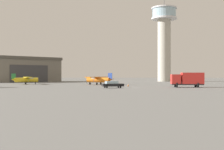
# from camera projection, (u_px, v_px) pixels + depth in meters

# --- Properties ---
(ground_plane) EXTENTS (400.00, 400.00, 0.00)m
(ground_plane) POSITION_uv_depth(u_px,v_px,m) (127.00, 88.00, 59.87)
(ground_plane) COLOR slate
(control_tower) EXTENTS (10.03, 10.03, 33.19)m
(control_tower) POSITION_uv_depth(u_px,v_px,m) (164.00, 36.00, 114.63)
(control_tower) COLOR #B2AD9E
(control_tower) RESTS_ON ground_plane
(hangar) EXTENTS (30.28, 29.38, 9.02)m
(hangar) POSITION_uv_depth(u_px,v_px,m) (21.00, 70.00, 106.93)
(hangar) COLOR #6B665B
(hangar) RESTS_ON ground_plane
(airplane_orange) EXTENTS (8.09, 10.21, 3.09)m
(airplane_orange) POSITION_uv_depth(u_px,v_px,m) (98.00, 79.00, 76.54)
(airplane_orange) COLOR orange
(airplane_orange) RESTS_ON ground_plane
(airplane_yellow) EXTENTS (7.74, 9.72, 2.97)m
(airplane_yellow) POSITION_uv_depth(u_px,v_px,m) (26.00, 79.00, 80.38)
(airplane_yellow) COLOR gold
(airplane_yellow) RESTS_ON ground_plane
(truck_box_red) EXTENTS (6.63, 3.05, 3.10)m
(truck_box_red) POSITION_uv_depth(u_px,v_px,m) (188.00, 79.00, 60.84)
(truck_box_red) COLOR #38383D
(truck_box_red) RESTS_ON ground_plane
(car_black) EXTENTS (4.60, 3.07, 1.37)m
(car_black) POSITION_uv_depth(u_px,v_px,m) (112.00, 84.00, 57.95)
(car_black) COLOR black
(car_black) RESTS_ON ground_plane
(traffic_cone_near_right) EXTENTS (0.36, 0.36, 0.62)m
(traffic_cone_near_right) POSITION_uv_depth(u_px,v_px,m) (128.00, 85.00, 65.81)
(traffic_cone_near_right) COLOR black
(traffic_cone_near_right) RESTS_ON ground_plane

